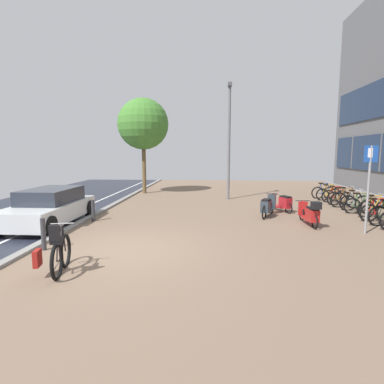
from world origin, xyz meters
name	(u,v)px	position (x,y,z in m)	size (l,w,h in m)	color
ground	(179,252)	(1.43, 0.00, -0.02)	(21.00, 40.00, 0.13)	#212431
bicycle_foreground	(59,254)	(-0.91, -1.55, 0.40)	(0.58, 1.40, 1.13)	black
bicycle_rack_02	(377,212)	(8.27, 3.83, 0.33)	(1.28, 0.48, 0.94)	black
bicycle_rack_03	(375,209)	(8.56, 4.53, 0.34)	(1.35, 0.48, 0.96)	black
bicycle_rack_04	(361,206)	(8.36, 5.22, 0.33)	(1.33, 0.48, 0.95)	black
bicycle_rack_05	(355,203)	(8.47, 5.92, 0.34)	(1.34, 0.48, 0.98)	black
bicycle_rack_06	(346,200)	(8.39, 6.62, 0.36)	(1.42, 0.48, 1.03)	black
bicycle_rack_07	(340,198)	(8.40, 7.32, 0.33)	(1.29, 0.48, 0.93)	black
bicycle_rack_08	(335,196)	(8.44, 8.02, 0.33)	(1.29, 0.48, 0.93)	black
bicycle_rack_09	(329,194)	(8.37, 8.71, 0.33)	(1.30, 0.48, 0.93)	black
bicycle_rack_10	(324,192)	(8.36, 9.41, 0.33)	(1.33, 0.48, 0.94)	black
scooter_near	(268,207)	(4.45, 4.40, 0.40)	(0.87, 1.62, 0.86)	black
scooter_mid	(282,203)	(5.26, 5.51, 0.37)	(0.88, 1.55, 0.72)	black
scooter_far	(310,214)	(5.64, 2.98, 0.42)	(0.52, 1.83, 0.94)	black
parked_car_near	(50,207)	(-3.40, 2.69, 0.60)	(1.85, 4.00, 1.24)	silver
parking_sign	(369,180)	(7.03, 2.07, 1.66)	(0.40, 0.07, 2.71)	gray
lamp_post	(229,136)	(3.16, 8.86, 3.35)	(0.20, 0.52, 6.05)	slate
street_tree	(143,124)	(-1.87, 10.97, 4.18)	(3.05, 3.05, 5.72)	brown
bollard_near	(43,234)	(-2.05, -0.12, 0.42)	(0.12, 0.12, 0.84)	#38383D
bollard_far	(93,211)	(-2.05, 3.20, 0.39)	(0.12, 0.12, 0.79)	#38383D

